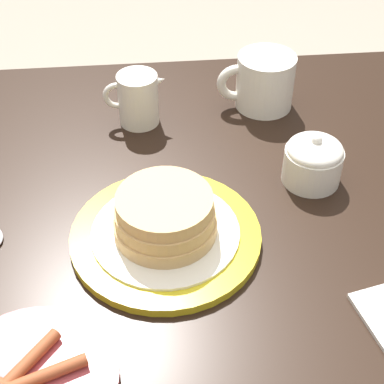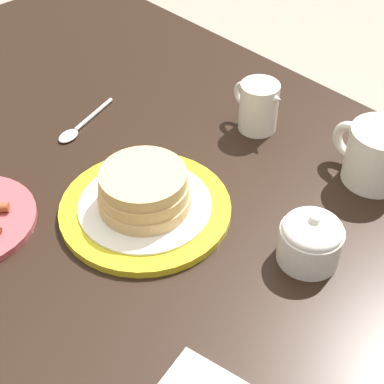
# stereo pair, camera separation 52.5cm
# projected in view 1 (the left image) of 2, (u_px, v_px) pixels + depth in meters

# --- Properties ---
(dining_table) EXTENTS (1.43, 0.84, 0.74)m
(dining_table) POSITION_uv_depth(u_px,v_px,m) (144.00, 279.00, 0.86)
(dining_table) COLOR black
(dining_table) RESTS_ON ground_plane
(pancake_plate) EXTENTS (0.25, 0.25, 0.07)m
(pancake_plate) POSITION_uv_depth(u_px,v_px,m) (165.00, 225.00, 0.74)
(pancake_plate) COLOR gold
(pancake_plate) RESTS_ON dining_table
(side_plate_bacon) EXTENTS (0.19, 0.19, 0.02)m
(side_plate_bacon) POSITION_uv_depth(u_px,v_px,m) (29.00, 381.00, 0.60)
(side_plate_bacon) COLOR #B2474C
(side_plate_bacon) RESTS_ON dining_table
(coffee_mug) EXTENTS (0.13, 0.09, 0.09)m
(coffee_mug) POSITION_uv_depth(u_px,v_px,m) (263.00, 81.00, 0.96)
(coffee_mug) COLOR silver
(coffee_mug) RESTS_ON dining_table
(creamer_pitcher) EXTENTS (0.10, 0.06, 0.09)m
(creamer_pitcher) POSITION_uv_depth(u_px,v_px,m) (138.00, 98.00, 0.93)
(creamer_pitcher) COLOR silver
(creamer_pitcher) RESTS_ON dining_table
(sugar_bowl) EXTENTS (0.08, 0.08, 0.08)m
(sugar_bowl) POSITION_uv_depth(u_px,v_px,m) (313.00, 160.00, 0.82)
(sugar_bowl) COLOR silver
(sugar_bowl) RESTS_ON dining_table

